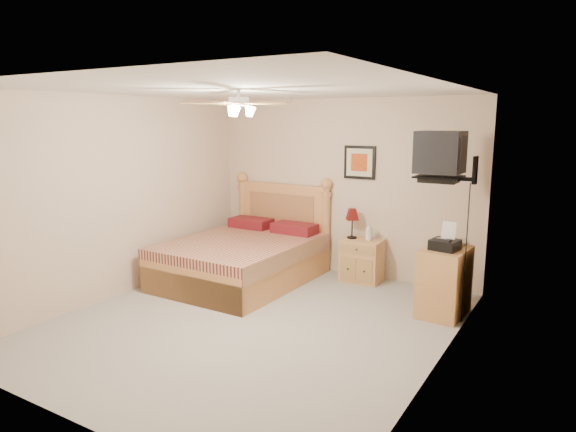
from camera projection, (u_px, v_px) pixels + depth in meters
name	position (u px, v px, depth m)	size (l,w,h in m)	color
floor	(253.00, 322.00, 5.66)	(4.50, 4.50, 0.00)	gray
ceiling	(250.00, 90.00, 5.20)	(4.00, 4.50, 0.04)	white
wall_back	(342.00, 187.00, 7.33)	(4.00, 0.04, 2.50)	#CDB297
wall_front	(65.00, 260.00, 3.54)	(4.00, 0.04, 2.50)	#CDB297
wall_left	(121.00, 197.00, 6.44)	(0.04, 4.50, 2.50)	#CDB297
wall_right	(442.00, 232.00, 4.42)	(0.04, 4.50, 2.50)	#CDB297
bed	(240.00, 232.00, 6.98)	(1.63, 2.14, 1.38)	#C6793E
nightstand	(362.00, 260.00, 7.08)	(0.54, 0.40, 0.58)	#C17D4D
table_lamp	(352.00, 223.00, 7.10)	(0.23, 0.23, 0.42)	#520D0B
lotion_bottle	(369.00, 231.00, 6.98)	(0.10, 0.10, 0.25)	silver
framed_picture	(360.00, 162.00, 7.11)	(0.46, 0.04, 0.46)	black
dresser	(444.00, 282.00, 5.83)	(0.46, 0.66, 0.78)	#AB7037
fax_machine	(445.00, 236.00, 5.67)	(0.29, 0.30, 0.30)	black
magazine_lower	(449.00, 242.00, 5.99)	(0.20, 0.26, 0.02)	tan
magazine_upper	(449.00, 240.00, 6.01)	(0.19, 0.26, 0.02)	gray
wall_tv	(454.00, 156.00, 5.57)	(0.56, 0.46, 0.58)	black
ceiling_fan	(239.00, 103.00, 5.06)	(1.14, 1.14, 0.28)	white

